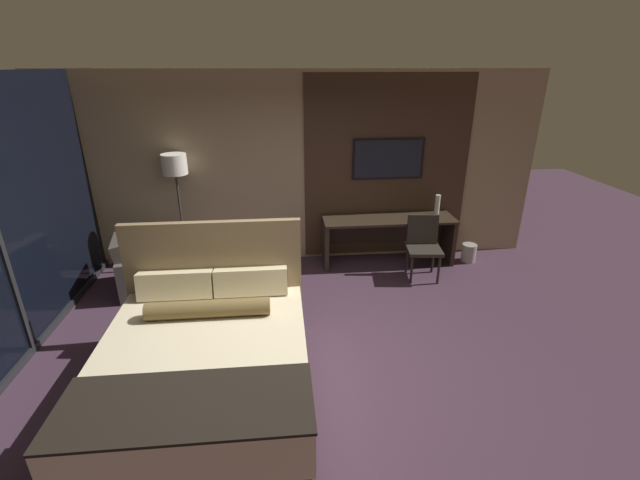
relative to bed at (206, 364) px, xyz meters
The scene contains 10 objects.
ground_plane 1.16m from the bed, 23.09° to the left, with size 16.00×16.00×0.00m, color #3D2838.
wall_back_tv_panel 3.42m from the bed, 68.36° to the left, with size 7.20×0.09×2.80m.
bed is the anchor object (origin of this frame).
desk 3.58m from the bed, 49.52° to the left, with size 1.97×0.56×0.72m.
tv 3.94m from the bed, 51.79° to the left, with size 1.06×0.04×0.60m.
desk_chair 3.50m from the bed, 39.16° to the left, with size 0.51×0.51×0.89m.
armchair_by_window 2.46m from the bed, 116.41° to the left, with size 0.95×0.98×0.77m.
floor_lamp 3.06m from the bed, 104.39° to the left, with size 0.34×0.34×1.72m.
vase_tall 4.18m from the bed, 42.01° to the left, with size 0.08×0.08×0.31m.
waste_bin 4.45m from the bed, 35.79° to the left, with size 0.22×0.22×0.28m.
Camera 1 is at (-0.29, -3.64, 2.86)m, focal length 24.00 mm.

